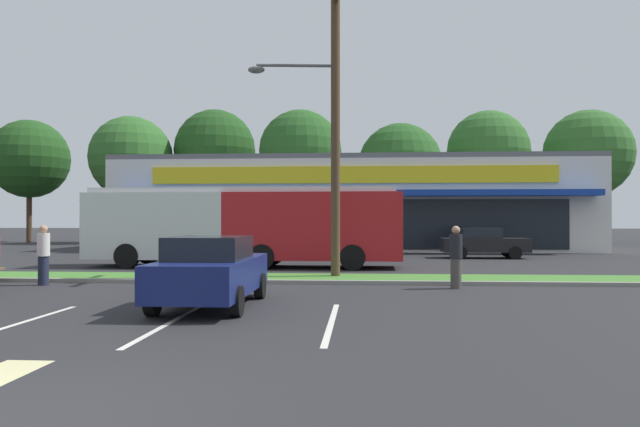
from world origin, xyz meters
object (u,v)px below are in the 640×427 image
Objects in this scene: pedestrian_near_bench at (43,255)px; car_4 at (211,271)px; car_0 at (484,243)px; utility_pole at (331,121)px; city_bus at (244,224)px; car_1 at (284,242)px; pedestrian_mid at (456,257)px.

car_4 is at bearing 89.05° from pedestrian_near_bench.
pedestrian_near_bench is (-15.68, -13.64, 0.13)m from car_0.
utility_pole is 2.12× the size of car_4.
car_1 is (0.80, 6.75, -1.00)m from city_bus.
pedestrian_mid reaches higher than car_0.
utility_pole is 9.84m from pedestrian_near_bench.
utility_pole is 2.29× the size of car_0.
car_0 is at bearing 178.23° from car_1.
car_0 is 10.19m from car_1.
car_1 is 2.64× the size of pedestrian_mid.
car_4 is (-9.55, -17.68, 0.04)m from car_0.
city_bus is at bearing -149.65° from car_0.
utility_pole is at bearing 137.84° from pedestrian_near_bench.
pedestrian_mid is at bearing 122.30° from pedestrian_near_bench.
car_4 is at bearing -118.36° from car_0.
car_1 is 15.53m from pedestrian_mid.
car_4 is (0.64, -18.00, 0.05)m from car_1.
utility_pole is 2.06× the size of car_1.
city_bus is at bearing 109.69° from pedestrian_mid.
utility_pole reaches higher than car_0.
pedestrian_near_bench is (-4.69, -7.20, -0.86)m from city_bus.
utility_pole is at bearing -122.33° from car_0.
city_bus is 10.49m from pedestrian_mid.
car_0 is at bearing -28.36° from car_4.
car_0 is at bearing 57.67° from utility_pole.
car_0 is at bearing -148.13° from city_bus.
car_4 is at bearing -173.12° from pedestrian_mid.
car_4 is (-2.40, -6.39, -4.42)m from utility_pole.
utility_pole reaches higher than pedestrian_near_bench.
utility_pole is 6.17m from pedestrian_mid.
pedestrian_near_bench is at bearing 56.58° from car_4.
car_4 is (1.44, -11.25, -0.95)m from city_bus.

